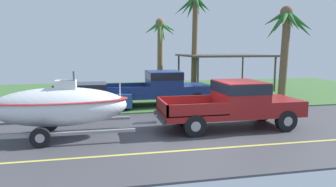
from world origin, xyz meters
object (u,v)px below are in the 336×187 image
object	(u,v)px
palm_tree_far_left	(287,33)
palm_tree_near_right	(160,37)
boat_on_trailer	(59,106)
palm_tree_mid	(195,19)
parked_pickup_background	(163,87)
pickup_truck_towing	(238,102)
parked_sedan_near	(85,97)
carport_awning	(223,56)

from	to	relation	value
palm_tree_far_left	palm_tree_near_right	bearing A→B (deg)	121.79
boat_on_trailer	palm_tree_far_left	distance (m)	13.06
palm_tree_near_right	palm_tree_mid	bearing A→B (deg)	-50.80
parked_pickup_background	palm_tree_near_right	size ratio (longest dim) A/B	1.10
boat_on_trailer	pickup_truck_towing	bearing A→B (deg)	0.00
parked_sedan_near	carport_awning	xyz separation A→B (m)	(10.06, 6.67, 1.84)
parked_sedan_near	carport_awning	size ratio (longest dim) A/B	0.72
pickup_truck_towing	parked_sedan_near	size ratio (longest dim) A/B	1.29
parked_sedan_near	palm_tree_near_right	bearing A→B (deg)	57.93
pickup_truck_towing	boat_on_trailer	bearing A→B (deg)	-180.00
boat_on_trailer	carport_awning	distance (m)	15.76
parked_pickup_background	palm_tree_near_right	distance (m)	9.03
palm_tree_mid	palm_tree_far_left	size ratio (longest dim) A/B	1.29
pickup_truck_towing	palm_tree_far_left	world-z (taller)	palm_tree_far_left
boat_on_trailer	parked_sedan_near	distance (m)	4.86
boat_on_trailer	palm_tree_mid	xyz separation A→B (m)	(8.33, 11.21, 4.07)
carport_awning	palm_tree_far_left	size ratio (longest dim) A/B	1.14
boat_on_trailer	palm_tree_mid	distance (m)	14.55
parked_sedan_near	carport_awning	bearing A→B (deg)	33.55
boat_on_trailer	palm_tree_far_left	world-z (taller)	palm_tree_far_left
palm_tree_mid	carport_awning	bearing A→B (deg)	6.14
palm_tree_near_right	carport_awning	bearing A→B (deg)	-27.06
boat_on_trailer	palm_tree_near_right	bearing A→B (deg)	65.50
parked_pickup_background	palm_tree_far_left	bearing A→B (deg)	-4.04
carport_awning	palm_tree_far_left	distance (m)	6.87
carport_awning	palm_tree_near_right	world-z (taller)	palm_tree_near_right
boat_on_trailer	palm_tree_mid	world-z (taller)	palm_tree_mid
pickup_truck_towing	carport_awning	bearing A→B (deg)	70.71
palm_tree_near_right	palm_tree_far_left	distance (m)	10.48
carport_awning	palm_tree_near_right	size ratio (longest dim) A/B	1.14
parked_pickup_background	palm_tree_near_right	world-z (taller)	palm_tree_near_right
boat_on_trailer	palm_tree_near_right	world-z (taller)	palm_tree_near_right
palm_tree_mid	palm_tree_far_left	xyz separation A→B (m)	(3.45, -6.37, -1.21)
carport_awning	palm_tree_near_right	distance (m)	5.22
parked_sedan_near	palm_tree_far_left	size ratio (longest dim) A/B	0.81
boat_on_trailer	parked_sedan_near	world-z (taller)	boat_on_trailer
palm_tree_near_right	parked_pickup_background	bearing A→B (deg)	-100.08
pickup_truck_towing	carport_awning	xyz separation A→B (m)	(4.01, 11.47, 1.48)
parked_sedan_near	palm_tree_near_right	distance (m)	11.07
boat_on_trailer	parked_pickup_background	size ratio (longest dim) A/B	1.01
boat_on_trailer	palm_tree_near_right	size ratio (longest dim) A/B	1.11
palm_tree_far_left	parked_sedan_near	bearing A→B (deg)	-179.79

